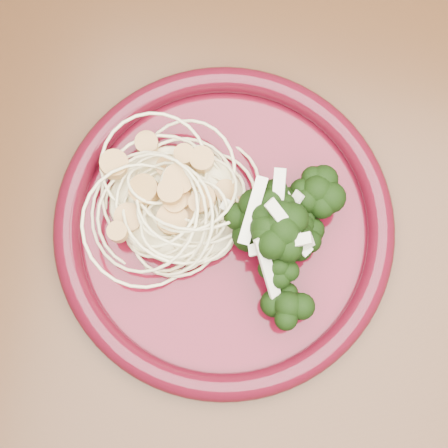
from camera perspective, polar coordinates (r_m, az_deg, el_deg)
dining_table at (r=0.65m, az=-9.96°, el=-4.04°), size 1.20×0.80×0.75m
dinner_plate at (r=0.54m, az=-0.00°, el=-0.20°), size 0.36×0.36×0.02m
spaghetti_pile at (r=0.54m, az=-4.28°, el=2.11°), size 0.15×0.13×0.03m
scallop_cluster at (r=0.50m, az=-4.56°, el=3.09°), size 0.15×0.15×0.04m
broccoli_pile at (r=0.52m, az=5.43°, el=-2.38°), size 0.12×0.17×0.05m
onion_garnish at (r=0.49m, az=5.78°, el=-1.75°), size 0.09×0.11×0.05m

